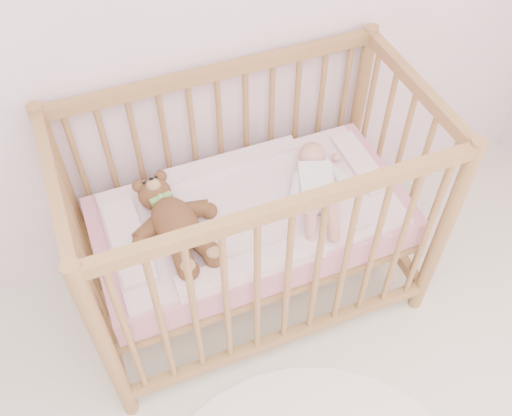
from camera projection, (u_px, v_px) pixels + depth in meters
name	position (u px, v px, depth m)	size (l,w,h in m)	color
crib	(251.00, 219.00, 2.25)	(1.36, 0.76, 1.00)	#A47045
mattress	(251.00, 221.00, 2.26)	(1.22, 0.62, 0.13)	pink
blanket	(251.00, 209.00, 2.20)	(1.10, 0.58, 0.06)	#F7AABF
baby	(316.00, 181.00, 2.20)	(0.24, 0.50, 0.12)	white
teddy_bear	(175.00, 221.00, 2.05)	(0.35, 0.50, 0.14)	brown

